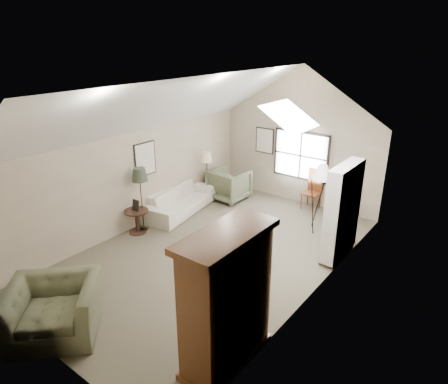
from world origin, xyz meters
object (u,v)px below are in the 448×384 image
Objects in this scene: armoire at (227,300)px; armchair_near at (54,310)px; sofa at (180,200)px; armchair_far at (229,185)px; coffee_table at (240,241)px; side_table at (137,221)px; side_chair at (311,190)px.

armoire reaches higher than armchair_near.
sofa is 2.34× the size of armchair_far.
armchair_near is 1.68× the size of coffee_table.
sofa reaches higher than side_table.
armchair_near is 7.45m from side_chair.
sofa is 3.76m from side_chair.
armchair_far is (-3.84, 5.25, -0.62)m from armoire.
sofa is at bearing 140.25° from armoire.
side_table is 4.96m from side_chair.
sofa is at bearing -136.74° from side_chair.
side_chair reaches higher than armchair_near.
side_chair is at bearing 36.43° from armchair_near.
armoire is 2.99m from armchair_near.
armoire is at bearing -139.20° from sofa.
armchair_near is at bearing -101.31° from coffee_table.
armchair_near is 4.26m from coffee_table.
side_table is at bearing 72.64° from armchair_near.
armchair_near is at bearing -62.23° from side_table.
side_chair is (0.26, 3.20, 0.36)m from coffee_table.
armchair_near is at bearing -96.06° from side_chair.
side_table is at bearing 155.00° from armoire.
side_table is (-4.38, 2.04, -0.79)m from armoire.
armchair_far is at bearing 55.37° from armchair_near.
side_chair is at bearing 55.02° from side_table.
side_table reaches higher than coffee_table.
sofa is at bearing 163.99° from coffee_table.
armchair_far is 0.91× the size of side_chair.
armoire reaches higher than side_chair.
armchair_far is 1.71× the size of side_table.
side_chair reaches higher than armchair_far.
coffee_table is 2.72m from side_table.
sofa is at bearing 73.44° from armchair_far.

